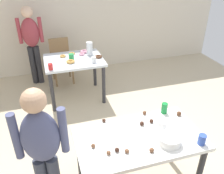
{
  "coord_description": "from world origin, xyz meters",
  "views": [
    {
      "loc": [
        -0.81,
        -1.84,
        2.31
      ],
      "look_at": [
        -0.08,
        0.56,
        0.9
      ],
      "focal_mm": 37.95,
      "sensor_mm": 36.0,
      "label": 1
    }
  ],
  "objects_px": {
    "chair_far_table": "(61,58)",
    "soda_can": "(164,108)",
    "dining_table_far": "(74,65)",
    "person_girl_near": "(43,149)",
    "dining_table_near": "(139,144)",
    "person_adult_far": "(32,39)",
    "pitcher_far": "(89,48)",
    "mixing_bowl": "(170,140)"
  },
  "relations": [
    {
      "from": "chair_far_table",
      "to": "soda_can",
      "type": "xyz_separation_m",
      "value": [
        0.89,
        -2.6,
        0.31
      ]
    },
    {
      "from": "dining_table_far",
      "to": "person_girl_near",
      "type": "height_order",
      "value": "person_girl_near"
    },
    {
      "from": "dining_table_near",
      "to": "person_adult_far",
      "type": "distance_m",
      "value": 3.09
    },
    {
      "from": "chair_far_table",
      "to": "pitcher_far",
      "type": "height_order",
      "value": "pitcher_far"
    },
    {
      "from": "person_adult_far",
      "to": "pitcher_far",
      "type": "xyz_separation_m",
      "value": [
        0.96,
        -0.66,
        -0.05
      ]
    },
    {
      "from": "person_girl_near",
      "to": "mixing_bowl",
      "type": "xyz_separation_m",
      "value": [
        1.14,
        -0.15,
        -0.07
      ]
    },
    {
      "from": "dining_table_near",
      "to": "chair_far_table",
      "type": "height_order",
      "value": "chair_far_table"
    },
    {
      "from": "chair_far_table",
      "to": "person_girl_near",
      "type": "relative_size",
      "value": 0.6
    },
    {
      "from": "chair_far_table",
      "to": "soda_can",
      "type": "height_order",
      "value": "soda_can"
    },
    {
      "from": "dining_table_far",
      "to": "person_adult_far",
      "type": "distance_m",
      "value": 1.06
    },
    {
      "from": "mixing_bowl",
      "to": "soda_can",
      "type": "relative_size",
      "value": 1.79
    },
    {
      "from": "person_girl_near",
      "to": "person_adult_far",
      "type": "height_order",
      "value": "person_adult_far"
    },
    {
      "from": "mixing_bowl",
      "to": "pitcher_far",
      "type": "distance_m",
      "value": 2.44
    },
    {
      "from": "dining_table_near",
      "to": "mixing_bowl",
      "type": "xyz_separation_m",
      "value": [
        0.24,
        -0.17,
        0.14
      ]
    },
    {
      "from": "person_girl_near",
      "to": "pitcher_far",
      "type": "height_order",
      "value": "person_girl_near"
    },
    {
      "from": "dining_table_far",
      "to": "person_adult_far",
      "type": "xyz_separation_m",
      "value": [
        -0.66,
        0.79,
        0.27
      ]
    },
    {
      "from": "chair_far_table",
      "to": "person_adult_far",
      "type": "distance_m",
      "value": 0.65
    },
    {
      "from": "dining_table_far",
      "to": "person_adult_far",
      "type": "bearing_deg",
      "value": 129.62
    },
    {
      "from": "dining_table_far",
      "to": "soda_can",
      "type": "xyz_separation_m",
      "value": [
        0.73,
        -1.84,
        0.17
      ]
    },
    {
      "from": "soda_can",
      "to": "pitcher_far",
      "type": "relative_size",
      "value": 0.54
    },
    {
      "from": "mixing_bowl",
      "to": "soda_can",
      "type": "height_order",
      "value": "soda_can"
    },
    {
      "from": "person_adult_far",
      "to": "soda_can",
      "type": "relative_size",
      "value": 12.44
    },
    {
      "from": "person_adult_far",
      "to": "soda_can",
      "type": "distance_m",
      "value": 2.98
    },
    {
      "from": "person_adult_far",
      "to": "mixing_bowl",
      "type": "bearing_deg",
      "value": -68.73
    },
    {
      "from": "dining_table_far",
      "to": "chair_far_table",
      "type": "relative_size",
      "value": 1.13
    },
    {
      "from": "dining_table_far",
      "to": "mixing_bowl",
      "type": "height_order",
      "value": "mixing_bowl"
    },
    {
      "from": "person_girl_near",
      "to": "soda_can",
      "type": "distance_m",
      "value": 1.36
    },
    {
      "from": "chair_far_table",
      "to": "soda_can",
      "type": "distance_m",
      "value": 2.76
    },
    {
      "from": "person_girl_near",
      "to": "mixing_bowl",
      "type": "bearing_deg",
      "value": -7.28
    },
    {
      "from": "dining_table_far",
      "to": "chair_far_table",
      "type": "height_order",
      "value": "chair_far_table"
    },
    {
      "from": "pitcher_far",
      "to": "dining_table_far",
      "type": "bearing_deg",
      "value": -156.94
    },
    {
      "from": "dining_table_near",
      "to": "chair_far_table",
      "type": "relative_size",
      "value": 1.43
    },
    {
      "from": "person_girl_near",
      "to": "mixing_bowl",
      "type": "relative_size",
      "value": 6.63
    },
    {
      "from": "person_girl_near",
      "to": "dining_table_far",
      "type": "bearing_deg",
      "value": 74.67
    },
    {
      "from": "mixing_bowl",
      "to": "pitcher_far",
      "type": "bearing_deg",
      "value": 95.64
    },
    {
      "from": "person_adult_far",
      "to": "pitcher_far",
      "type": "height_order",
      "value": "person_adult_far"
    },
    {
      "from": "dining_table_near",
      "to": "person_girl_near",
      "type": "distance_m",
      "value": 0.93
    },
    {
      "from": "mixing_bowl",
      "to": "chair_far_table",
      "type": "bearing_deg",
      "value": 103.05
    },
    {
      "from": "mixing_bowl",
      "to": "pitcher_far",
      "type": "height_order",
      "value": "pitcher_far"
    },
    {
      "from": "chair_far_table",
      "to": "soda_can",
      "type": "bearing_deg",
      "value": -71.06
    },
    {
      "from": "chair_far_table",
      "to": "person_girl_near",
      "type": "xyz_separation_m",
      "value": [
        -0.43,
        -2.91,
        0.37
      ]
    },
    {
      "from": "dining_table_far",
      "to": "soda_can",
      "type": "bearing_deg",
      "value": -68.37
    }
  ]
}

